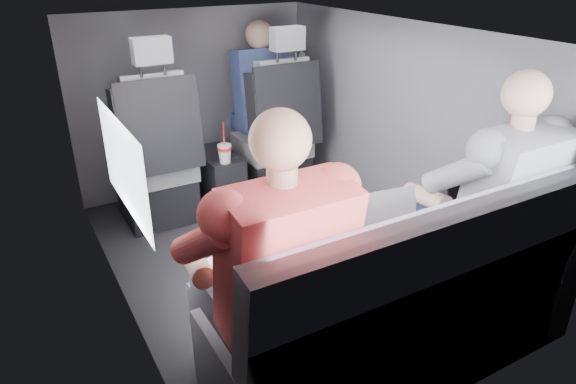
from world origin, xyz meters
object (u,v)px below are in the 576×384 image
front_seat_left (157,167)px  center_console (219,179)px  passenger_rear_left (268,274)px  laptop_white (255,259)px  laptop_black (455,191)px  passenger_rear_right (484,205)px  rear_bench (397,316)px  front_seat_right (276,145)px  passenger_front_right (261,90)px  laptop_silver (360,230)px  soda_cup (225,153)px

front_seat_left → center_console: bearing=5.1°
passenger_rear_left → front_seat_left: bearing=86.5°
front_seat_left → laptop_white: (-0.09, -1.67, 0.23)m
laptop_black → passenger_rear_right: (-0.04, -0.21, 0.02)m
rear_bench → passenger_rear_right: 0.66m
front_seat_right → passenger_front_right: size_ratio=1.52×
passenger_rear_left → passenger_rear_right: bearing=0.0°
center_console → laptop_silver: (-0.06, -1.73, 0.44)m
soda_cup → passenger_front_right: size_ratio=0.34×
soda_cup → passenger_rear_left: 1.75m
front_seat_left → passenger_front_right: bearing=15.7°
front_seat_left → laptop_silver: size_ratio=3.14×
center_console → laptop_black: bearing=-70.1°
laptop_silver → passenger_rear_left: bearing=-166.6°
laptop_silver → passenger_rear_left: passenger_rear_left is taller
front_seat_right → laptop_silver: 1.78m
laptop_silver → passenger_rear_right: (0.61, -0.12, 0.02)m
soda_cup → passenger_rear_right: passenger_rear_right is taller
front_seat_right → center_console: 0.49m
passenger_rear_left → passenger_front_right: (1.03, 2.07, 0.10)m
front_seat_left → laptop_white: 1.69m
laptop_silver → passenger_front_right: (0.52, 1.95, 0.12)m
laptop_black → passenger_rear_left: (-1.16, -0.21, 0.02)m
laptop_white → passenger_rear_left: (-0.02, -0.14, 0.02)m
laptop_black → front_seat_right: bearing=95.1°
front_seat_right → rear_bench: 1.96m
passenger_front_right → soda_cup: bearing=-140.1°
rear_bench → passenger_rear_left: size_ratio=1.24×
front_seat_left → laptop_silver: bearing=-76.9°
front_seat_right → soda_cup: size_ratio=4.45×
passenger_rear_left → passenger_rear_right: (1.12, 0.00, -0.00)m
front_seat_right → center_console: (-0.45, 0.04, -0.20)m
center_console → passenger_rear_left: size_ratio=0.37×
laptop_black → front_seat_left: bearing=123.1°
soda_cup → laptop_white: 1.61m
soda_cup → front_seat_left: bearing=160.9°
laptop_black → passenger_rear_left: size_ratio=0.27×
center_console → rear_bench: rear_bench is taller
rear_bench → laptop_black: size_ratio=4.55×
center_console → soda_cup: 0.33m
passenger_rear_left → laptop_black: bearing=10.1°
laptop_silver → passenger_rear_left: size_ratio=0.31×
soda_cup → laptop_black: bearing=-67.0°
soda_cup → passenger_rear_right: bearing=-70.8°
laptop_silver → laptop_white: bearing=177.5°
rear_bench → passenger_front_right: bearing=77.8°
center_console → front_seat_right: bearing=-5.1°
laptop_silver → passenger_rear_right: passenger_rear_right is taller
front_seat_right → passenger_front_right: front_seat_right is taller
center_console → soda_cup: size_ratio=1.69×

